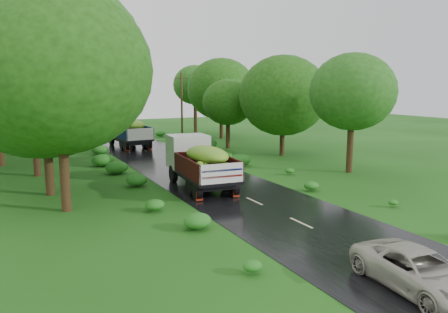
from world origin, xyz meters
TOP-DOWN VIEW (x-y plane):
  - ground at (0.00, 0.00)m, footprint 120.00×120.00m
  - road at (0.00, 5.00)m, footprint 6.50×80.00m
  - road_lines at (0.00, 6.00)m, footprint 0.12×69.60m
  - truck_near at (-1.29, 8.25)m, footprint 2.93×6.98m
  - truck_far at (-0.72, 27.00)m, footprint 2.86×7.22m
  - car at (-0.73, -6.65)m, footprint 2.32×4.44m
  - utility_pole at (4.25, 25.24)m, footprint 1.22×0.40m
  - trees_left at (-10.33, 21.05)m, footprint 7.51×32.64m
  - trees_right at (9.63, 21.87)m, footprint 6.48×31.13m
  - shrubs at (0.00, 14.00)m, footprint 11.90×44.00m

SIDE VIEW (x-z plane):
  - ground at x=0.00m, z-range 0.00..0.00m
  - road at x=0.00m, z-range 0.00..0.02m
  - road_lines at x=0.00m, z-range 0.02..0.02m
  - shrubs at x=0.00m, z-range 0.00..0.70m
  - car at x=-0.73m, z-range 0.02..1.21m
  - truck_near at x=-1.29m, z-range 0.19..3.05m
  - truck_far at x=-0.72m, z-range 0.20..3.18m
  - utility_pole at x=4.25m, z-range 0.11..7.21m
  - trees_right at x=9.63m, z-range 1.52..8.93m
  - trees_left at x=-10.33m, z-range 1.70..12.29m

